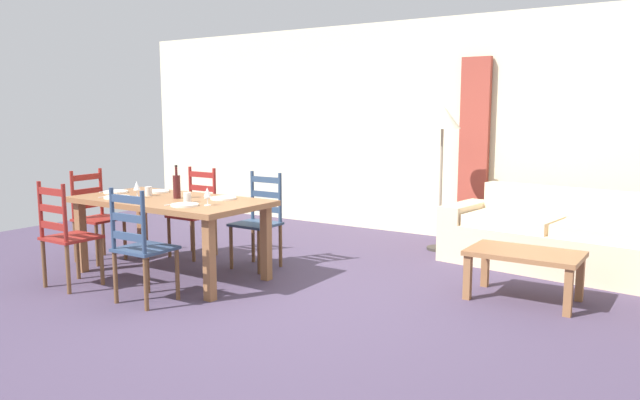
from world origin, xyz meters
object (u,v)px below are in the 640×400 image
Objects in this scene: standing_lamp at (442,126)px; dining_table at (170,208)px; dining_chair_near_right at (140,246)px; coffee_cup_secondary at (149,191)px; dining_chair_far_right at (259,220)px; wine_glass_near_left at (137,186)px; dining_chair_far_left at (195,212)px; wine_bottle at (177,186)px; coffee_cup_primary at (187,197)px; dining_chair_near_left at (66,235)px; wine_glass_near_right at (207,193)px; dining_chair_head_west at (96,216)px; coffee_table at (524,259)px; couch at (561,241)px.

dining_table is at bearing -125.00° from standing_lamp.
dining_chair_near_right reaches higher than coffee_cup_secondary.
dining_chair_near_right is 1.47m from dining_chair_far_right.
dining_chair_far_left is at bearing 97.88° from wine_glass_near_left.
dining_chair_near_right reaches higher than dining_table.
wine_bottle reaches higher than coffee_cup_primary.
dining_chair_near_left is 1.07m from wine_bottle.
coffee_cup_secondary is at bearing 171.08° from wine_glass_near_right.
coffee_cup_primary is (0.27, -0.13, -0.07)m from wine_bottle.
wine_bottle is at bearing 48.02° from dining_table.
dining_chair_near_left is 3.04× the size of wine_bottle.
dining_chair_near_right is 0.74m from coffee_cup_primary.
dining_table is 1.98× the size of dining_chair_near_left.
dining_chair_near_right is at bearing -92.21° from dining_chair_far_right.
dining_chair_head_west is 4.30m from coffee_table.
dining_chair_head_west is 5.96× the size of wine_glass_near_left.
standing_lamp reaches higher than coffee_cup_primary.
coffee_table is at bearing 14.11° from dining_chair_head_west.
wine_glass_near_left is 0.10× the size of standing_lamp.
wine_glass_near_left is 3.57m from coffee_table.
couch is (3.40, 2.25, -0.50)m from coffee_cup_secondary.
dining_table is 1.98× the size of dining_chair_far_right.
dining_table is 1.98× the size of dining_chair_head_west.
dining_chair_near_left is 0.78m from wine_glass_near_left.
wine_bottle is 1.96× the size of wine_glass_near_right.
coffee_table is at bearing 19.83° from wine_glass_near_left.
wine_glass_near_right reaches higher than coffee_cup_secondary.
dining_chair_far_right is 1.23m from wine_glass_near_left.
wine_glass_near_left is (-0.29, -0.14, 0.20)m from dining_table.
dining_chair_near_right is 4.01m from couch.
coffee_table is 2.19m from standing_lamp.
dining_table is 0.38m from wine_glass_near_left.
dining_chair_far_right is at bearing 87.79° from dining_chair_near_right.
dining_chair_far_left is 5.96× the size of wine_glass_near_left.
dining_chair_far_right reaches higher than coffee_table.
wine_glass_near_right is at bearing -82.31° from dining_chair_far_right.
standing_lamp is at bearing 66.55° from wine_glass_near_right.
standing_lamp is (2.20, 3.25, 0.93)m from dining_chair_near_left.
dining_chair_head_west is 3.04× the size of wine_bottle.
dining_chair_near_left is 10.67× the size of coffee_cup_primary.
dining_chair_head_west reaches higher than coffee_table.
dining_chair_far_left is (-0.41, 0.75, -0.19)m from dining_table.
wine_bottle is at bearing -161.37° from coffee_table.
dining_chair_far_left is at bearing 123.36° from wine_bottle.
dining_chair_near_right is at bearing -59.74° from dining_table.
couch is at bearing 36.23° from wine_bottle.
dining_chair_far_left is 5.96× the size of wine_glass_near_right.
dining_chair_far_right is (0.97, 1.52, 0.00)m from dining_chair_near_left.
wine_bottle reaches higher than dining_chair_head_west.
coffee_table is at bearing 18.63° from wine_bottle.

